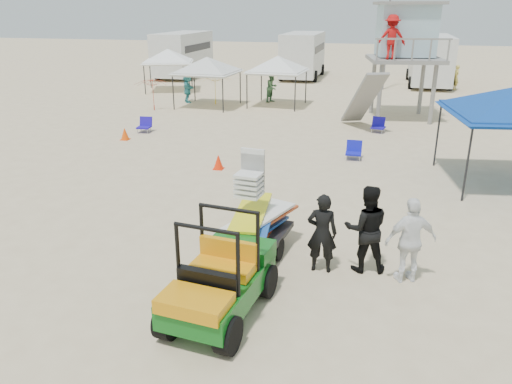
% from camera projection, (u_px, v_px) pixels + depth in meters
% --- Properties ---
extents(ground, '(140.00, 140.00, 0.00)m').
position_uv_depth(ground, '(186.00, 318.00, 8.66)').
color(ground, beige).
rests_on(ground, ground).
extents(utility_cart, '(1.48, 2.54, 1.84)m').
position_uv_depth(utility_cart, '(218.00, 272.00, 8.44)').
color(utility_cart, '#0E5A16').
rests_on(utility_cart, ground).
extents(surf_trailer, '(1.48, 2.43, 2.08)m').
position_uv_depth(surf_trailer, '(252.00, 219.00, 10.56)').
color(surf_trailer, black).
rests_on(surf_trailer, ground).
extents(man_left, '(0.62, 0.42, 1.66)m').
position_uv_depth(man_left, '(322.00, 233.00, 9.95)').
color(man_left, black).
rests_on(man_left, ground).
extents(man_mid, '(1.00, 0.85, 1.83)m').
position_uv_depth(man_mid, '(366.00, 229.00, 9.96)').
color(man_mid, black).
rests_on(man_mid, ground).
extents(man_right, '(1.10, 0.77, 1.73)m').
position_uv_depth(man_right, '(411.00, 241.00, 9.55)').
color(man_right, white).
rests_on(man_right, ground).
extents(lifeguard_tower, '(3.69, 3.69, 5.17)m').
position_uv_depth(lifeguard_tower, '(405.00, 35.00, 22.94)').
color(lifeguard_tower, gray).
rests_on(lifeguard_tower, ground).
extents(canopy_white_a, '(3.05, 3.05, 3.00)m').
position_uv_depth(canopy_white_a, '(207.00, 60.00, 26.19)').
color(canopy_white_a, black).
rests_on(canopy_white_a, ground).
extents(canopy_white_b, '(3.62, 3.62, 3.00)m').
position_uv_depth(canopy_white_b, '(168.00, 51.00, 31.23)').
color(canopy_white_b, black).
rests_on(canopy_white_b, ground).
extents(canopy_white_c, '(2.91, 2.91, 3.05)m').
position_uv_depth(canopy_white_c, '(278.00, 59.00, 26.34)').
color(canopy_white_c, black).
rests_on(canopy_white_c, ground).
extents(umbrella_a, '(2.39, 2.41, 1.65)m').
position_uv_depth(umbrella_a, '(153.00, 94.00, 25.69)').
color(umbrella_a, red).
rests_on(umbrella_a, ground).
extents(umbrella_b, '(2.53, 2.53, 1.63)m').
position_uv_depth(umbrella_b, '(216.00, 90.00, 27.27)').
color(umbrella_b, yellow).
rests_on(umbrella_b, ground).
extents(cone_near, '(0.34, 0.34, 0.50)m').
position_uv_depth(cone_near, '(125.00, 134.00, 20.17)').
color(cone_near, '#F74C07').
rests_on(cone_near, ground).
extents(cone_far, '(0.34, 0.34, 0.50)m').
position_uv_depth(cone_far, '(218.00, 162.00, 16.51)').
color(cone_far, '#FF2908').
rests_on(cone_far, ground).
extents(beach_chair_a, '(0.59, 0.63, 0.64)m').
position_uv_depth(beach_chair_a, '(145.00, 125.00, 21.42)').
color(beach_chair_a, '#1E0FA7').
rests_on(beach_chair_a, ground).
extents(beach_chair_b, '(0.55, 0.58, 0.64)m').
position_uv_depth(beach_chair_b, '(354.00, 150.00, 17.63)').
color(beach_chair_b, '#1014B7').
rests_on(beach_chair_b, ground).
extents(beach_chair_c, '(0.65, 0.70, 0.64)m').
position_uv_depth(beach_chair_c, '(378.00, 125.00, 21.39)').
color(beach_chair_c, '#190FA6').
rests_on(beach_chair_c, ground).
extents(rv_far_left, '(2.64, 6.80, 3.25)m').
position_uv_depth(rv_far_left, '(183.00, 52.00, 38.02)').
color(rv_far_left, silver).
rests_on(rv_far_left, ground).
extents(rv_mid_left, '(2.65, 6.50, 3.25)m').
position_uv_depth(rv_mid_left, '(303.00, 53.00, 37.34)').
color(rv_mid_left, silver).
rests_on(rv_mid_left, ground).
extents(rv_mid_right, '(2.64, 7.00, 3.25)m').
position_uv_depth(rv_mid_right, '(430.00, 58.00, 33.93)').
color(rv_mid_right, silver).
rests_on(rv_mid_right, ground).
extents(light_pole_left, '(0.14, 0.14, 8.00)m').
position_uv_depth(light_pole_left, '(388.00, 25.00, 31.12)').
color(light_pole_left, slate).
rests_on(light_pole_left, ground).
extents(distant_beachgoers, '(16.00, 9.55, 1.63)m').
position_uv_depth(distant_beachgoers, '(260.00, 86.00, 28.53)').
color(distant_beachgoers, '#47774E').
rests_on(distant_beachgoers, ground).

